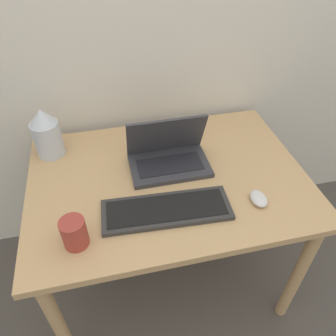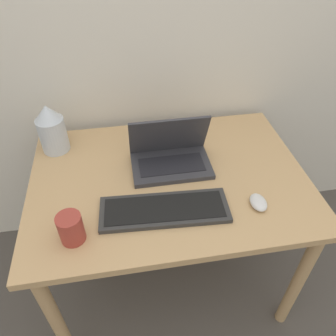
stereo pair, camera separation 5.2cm
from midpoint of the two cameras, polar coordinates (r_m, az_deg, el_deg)
name	(u,v)px [view 1 (the left image)]	position (r m, az deg, el deg)	size (l,w,h in m)	color
desk	(168,192)	(1.36, -1.10, -4.18)	(1.09, 0.77, 0.70)	tan
laptop	(168,155)	(1.32, -1.11, 2.31)	(0.32, 0.21, 0.21)	#333338
keyboard	(166,210)	(1.16, -1.57, -7.30)	(0.46, 0.18, 0.02)	#2D2D2D
mouse	(259,198)	(1.23, 14.32, -5.18)	(0.06, 0.09, 0.03)	silver
vase	(46,133)	(1.44, -21.42, 5.70)	(0.11, 0.11, 0.22)	silver
mug	(74,233)	(1.09, -17.37, -10.76)	(0.08, 0.08, 0.10)	#9E382D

